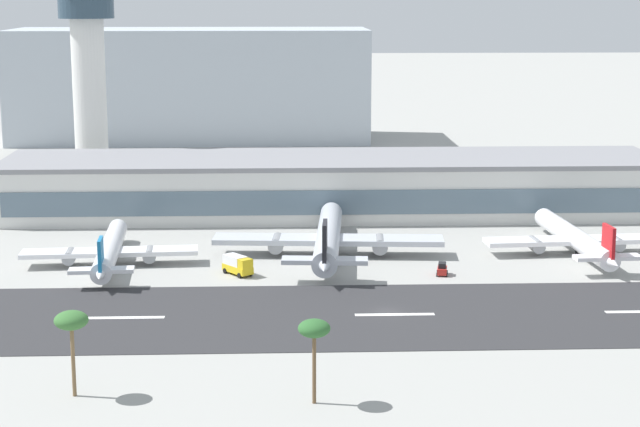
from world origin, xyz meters
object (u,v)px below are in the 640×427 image
Objects in this scene: airliner_black_tail_gate_1 at (328,239)px; airliner_red_tail_gate_2 at (577,240)px; terminal_building at (332,185)px; distant_hotel_block at (191,85)px; control_tower at (89,73)px; airliner_blue_tail_gate_0 at (109,251)px; palm_tree_2 at (314,331)px; service_box_truck_1 at (238,265)px; service_baggage_tug_0 at (442,269)px; palm_tree_0 at (71,322)px.

airliner_red_tail_gate_2 is at bearing -85.77° from airliner_black_tail_gate_1.
distant_hotel_block reaches higher than terminal_building.
distant_hotel_block is at bearing 80.23° from control_tower.
palm_tree_2 is at bearing -156.52° from airliner_blue_tail_gate_0.
control_tower reaches higher than palm_tree_2.
control_tower is 7.82× the size of service_box_truck_1.
terminal_building is 56.80m from service_baggage_tug_0.
terminal_building reaches higher than airliner_red_tail_gate_2.
palm_tree_0 is (-33.65, -68.39, 5.93)m from airliner_black_tail_gate_1.
airliner_blue_tail_gate_0 is 23.79m from service_box_truck_1.
control_tower is 1.21× the size of airliner_blue_tail_gate_0.
service_baggage_tug_0 is (57.79, -8.35, -1.63)m from airliner_blue_tail_gate_0.
airliner_black_tail_gate_1 is at bearing -51.04° from control_tower.
palm_tree_0 reaches higher than palm_tree_2.
palm_tree_2 reaches higher than airliner_red_tail_gate_2.
airliner_red_tail_gate_2 is (43.17, -40.44, -3.37)m from terminal_building.
service_baggage_tug_0 is (16.15, -54.22, -5.12)m from terminal_building.
service_baggage_tug_0 is at bearing -101.81° from airliner_blue_tail_gate_0.
airliner_black_tail_gate_1 is at bearing 89.44° from service_box_truck_1.
airliner_blue_tail_gate_0 is at bearing 117.07° from palm_tree_2.
terminal_building reaches higher than palm_tree_0.
airliner_blue_tail_gate_0 is 11.70× the size of service_baggage_tug_0.
service_baggage_tug_0 is 0.55× the size of service_box_truck_1.
palm_tree_2 is at bearing -179.60° from airliner_black_tail_gate_1.
airliner_red_tail_gate_2 is at bearing 54.64° from palm_tree_2.
airliner_black_tail_gate_1 is (36.95, -161.97, -14.62)m from distant_hotel_block.
airliner_blue_tail_gate_0 is 3.79× the size of palm_tree_0.
distant_hotel_block is at bearing 90.82° from palm_tree_0.
distant_hotel_block is 18.38× the size of service_box_truck_1.
airliner_red_tail_gate_2 is 6.76× the size of service_box_truck_1.
service_box_truck_1 is at bearing 100.54° from palm_tree_2.
airliner_red_tail_gate_2 is 4.09× the size of palm_tree_2.
service_box_truck_1 is (-18.84, -52.58, -4.38)m from terminal_building.
terminal_building is 65.84m from control_tower.
palm_tree_0 is at bearing -55.28° from service_box_truck_1.
terminal_building is at bearing -45.83° from airliner_blue_tail_gate_0.
airliner_blue_tail_gate_0 is 84.99m from airliner_red_tail_gate_2.
distant_hotel_block is 185.28m from service_baggage_tug_0.
palm_tree_2 is (-23.89, -57.97, 7.89)m from service_baggage_tug_0.
palm_tree_2 is (33.90, -66.33, 6.26)m from airliner_blue_tail_gate_0.
palm_tree_0 is at bearing -108.52° from terminal_building.
control_tower reaches higher than service_box_truck_1.
airliner_black_tail_gate_1 is (-2.78, -40.34, -2.87)m from terminal_building.
distant_hotel_block is 168.20m from airliner_blue_tail_gate_0.
control_tower is 0.98× the size of airliner_black_tail_gate_1.
airliner_black_tail_gate_1 is at bearing -85.49° from airliner_blue_tail_gate_0.
palm_tree_0 is at bearing -89.18° from distant_hotel_block.
service_baggage_tug_0 is at bearing 113.14° from airliner_red_tail_gate_2.
terminal_building is 59.25m from airliner_red_tail_gate_2.
terminal_building reaches higher than service_box_truck_1.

